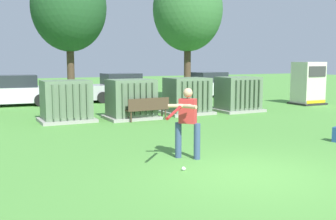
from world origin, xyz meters
The scene contains 14 objects.
ground_plane centered at (0.00, 0.00, 0.00)m, with size 96.00×96.00×0.00m, color #51933D.
transformer_west centered at (-1.83, 9.20, 0.79)m, with size 2.10×1.70×1.62m.
transformer_mid_west centered at (0.73, 8.76, 0.79)m, with size 2.10×1.70×1.62m.
transformer_mid_east centered at (3.52, 9.04, 0.79)m, with size 2.10×1.70×1.62m.
transformer_east centered at (6.11, 8.77, 0.79)m, with size 2.10×1.70×1.62m.
generator_enclosure centered at (11.28, 9.49, 1.14)m, with size 1.60×1.40×2.30m.
park_bench centered at (1.11, 7.92, 0.54)m, with size 1.82×0.51×0.92m.
batter centered at (-0.53, 1.79, 0.98)m, with size 1.34×1.30×1.74m.
sports_ball centered at (-1.11, 0.89, 0.04)m, with size 0.09×0.09×0.09m, color white.
tree_center_left centered at (-0.25, 15.12, 5.16)m, with size 3.94×3.94×7.52m.
tree_center_right centered at (6.28, 13.96, 5.25)m, with size 4.00×4.00×7.65m.
parked_car_left_of_center centered at (-3.09, 15.97, 0.75)m, with size 4.31×2.15×1.62m.
parked_car_right_of_center centered at (2.78, 15.92, 0.75)m, with size 4.25×2.01×1.62m.
parked_car_rightmost centered at (8.62, 15.56, 0.75)m, with size 4.38×2.32×1.62m.
Camera 1 is at (-5.26, -6.66, 2.42)m, focal length 43.09 mm.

